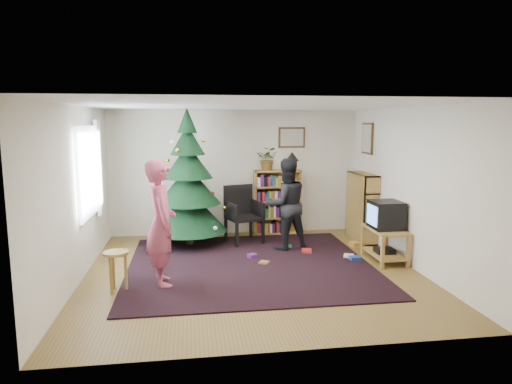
{
  "coord_description": "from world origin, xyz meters",
  "views": [
    {
      "loc": [
        -0.9,
        -6.66,
        2.26
      ],
      "look_at": [
        0.18,
        0.82,
        1.1
      ],
      "focal_mm": 32.0,
      "sensor_mm": 36.0,
      "label": 1
    }
  ],
  "objects": [
    {
      "name": "picture_back",
      "position": [
        1.15,
        2.48,
        1.95
      ],
      "size": [
        0.55,
        0.03,
        0.42
      ],
      "color": "#4C3319",
      "rests_on": "wall_back"
    },
    {
      "name": "window_pane",
      "position": [
        -2.47,
        0.6,
        1.5
      ],
      "size": [
        0.04,
        1.2,
        1.4
      ],
      "primitive_type": "cube",
      "color": "silver",
      "rests_on": "wall_left"
    },
    {
      "name": "crt_tv",
      "position": [
        2.22,
        0.21,
        0.77
      ],
      "size": [
        0.48,
        0.51,
        0.45
      ],
      "color": "black",
      "rests_on": "tv_stand"
    },
    {
      "name": "wall_front",
      "position": [
        0.0,
        -2.5,
        1.25
      ],
      "size": [
        5.0,
        0.02,
        2.5
      ],
      "primitive_type": "cube",
      "color": "silver",
      "rests_on": "floor"
    },
    {
      "name": "bookshelf_right",
      "position": [
        2.34,
        1.56,
        0.66
      ],
      "size": [
        0.3,
        0.95,
        1.3
      ],
      "rotation": [
        0.0,
        0.0,
        1.57
      ],
      "color": "olive",
      "rests_on": "floor"
    },
    {
      "name": "table_lamp",
      "position": [
        1.13,
        2.34,
        1.55
      ],
      "size": [
        0.27,
        0.27,
        0.37
      ],
      "color": "#A57F33",
      "rests_on": "bookshelf_back"
    },
    {
      "name": "wall_back",
      "position": [
        0.0,
        2.5,
        1.25
      ],
      "size": [
        5.0,
        0.02,
        2.5
      ],
      "primitive_type": "cube",
      "color": "silver",
      "rests_on": "floor"
    },
    {
      "name": "tv_stand",
      "position": [
        2.22,
        0.21,
        0.32
      ],
      "size": [
        0.48,
        0.87,
        0.55
      ],
      "color": "olive",
      "rests_on": "floor"
    },
    {
      "name": "floor_clutter",
      "position": [
        1.1,
        0.7,
        0.04
      ],
      "size": [
        2.17,
        1.15,
        0.08
      ],
      "color": "#A51E19",
      "rests_on": "rug"
    },
    {
      "name": "bookshelf_back",
      "position": [
        0.83,
        2.34,
        0.66
      ],
      "size": [
        0.95,
        0.3,
        1.3
      ],
      "color": "olive",
      "rests_on": "floor"
    },
    {
      "name": "person_standing",
      "position": [
        -1.33,
        -0.38,
        0.88
      ],
      "size": [
        0.55,
        0.72,
        1.76
      ],
      "primitive_type": "imported",
      "rotation": [
        0.0,
        0.0,
        1.79
      ],
      "color": "#AA445F",
      "rests_on": "rug"
    },
    {
      "name": "ceiling",
      "position": [
        0.0,
        0.0,
        2.5
      ],
      "size": [
        5.0,
        5.0,
        0.0
      ],
      "primitive_type": "plane",
      "rotation": [
        3.14,
        0.0,
        0.0
      ],
      "color": "white",
      "rests_on": "wall_back"
    },
    {
      "name": "person_by_chair",
      "position": [
        0.76,
        1.13,
        0.82
      ],
      "size": [
        0.89,
        0.75,
        1.63
      ],
      "primitive_type": "imported",
      "rotation": [
        0.0,
        0.0,
        3.32
      ],
      "color": "black",
      "rests_on": "rug"
    },
    {
      "name": "rug",
      "position": [
        0.0,
        0.3,
        0.01
      ],
      "size": [
        3.8,
        3.6,
        0.02
      ],
      "primitive_type": "cube",
      "color": "black",
      "rests_on": "floor"
    },
    {
      "name": "armchair",
      "position": [
        0.07,
        1.78,
        0.58
      ],
      "size": [
        0.74,
        0.75,
        1.08
      ],
      "rotation": [
        0.0,
        0.0,
        0.31
      ],
      "color": "black",
      "rests_on": "rug"
    },
    {
      "name": "potted_plant",
      "position": [
        0.63,
        2.34,
        1.53
      ],
      "size": [
        0.53,
        0.5,
        0.47
      ],
      "primitive_type": "imported",
      "rotation": [
        0.0,
        0.0,
        -0.39
      ],
      "color": "gray",
      "rests_on": "bookshelf_back"
    },
    {
      "name": "picture_right",
      "position": [
        2.48,
        1.75,
        1.95
      ],
      "size": [
        0.03,
        0.5,
        0.6
      ],
      "color": "#4C3319",
      "rests_on": "wall_right"
    },
    {
      "name": "wall_right",
      "position": [
        2.5,
        0.0,
        1.25
      ],
      "size": [
        0.02,
        5.0,
        2.5
      ],
      "primitive_type": "cube",
      "color": "silver",
      "rests_on": "floor"
    },
    {
      "name": "stool",
      "position": [
        -1.92,
        -0.58,
        0.43
      ],
      "size": [
        0.33,
        0.33,
        0.55
      ],
      "color": "olive",
      "rests_on": "floor"
    },
    {
      "name": "christmas_tree",
      "position": [
        -0.95,
        1.66,
        1.05
      ],
      "size": [
        1.39,
        1.39,
        2.52
      ],
      "rotation": [
        0.0,
        0.0,
        0.13
      ],
      "color": "#3F2816",
      "rests_on": "rug"
    },
    {
      "name": "wall_left",
      "position": [
        -2.5,
        0.0,
        1.25
      ],
      "size": [
        0.02,
        5.0,
        2.5
      ],
      "primitive_type": "cube",
      "color": "silver",
      "rests_on": "floor"
    },
    {
      "name": "curtain",
      "position": [
        -2.43,
        1.3,
        1.5
      ],
      "size": [
        0.06,
        0.35,
        1.6
      ],
      "primitive_type": "cube",
      "color": "white",
      "rests_on": "wall_left"
    },
    {
      "name": "floor",
      "position": [
        0.0,
        0.0,
        0.0
      ],
      "size": [
        5.0,
        5.0,
        0.0
      ],
      "primitive_type": "plane",
      "color": "brown",
      "rests_on": "ground"
    }
  ]
}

